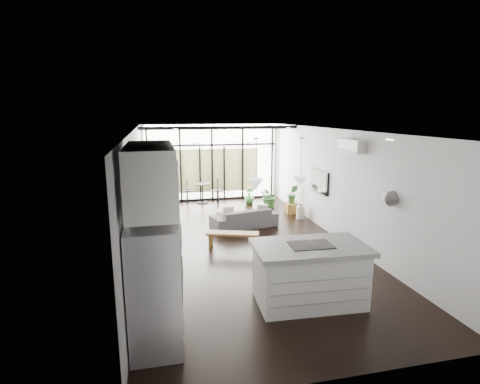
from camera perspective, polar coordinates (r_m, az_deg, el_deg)
name	(u,v)px	position (r m, az deg, el deg)	size (l,w,h in m)	color
floor	(243,243)	(9.44, 0.41, -7.82)	(5.00, 10.00, 0.00)	black
ceiling	(243,130)	(8.89, 0.44, 9.42)	(5.00, 10.00, 0.00)	silver
wall_left	(136,193)	(8.84, -15.56, -0.20)	(0.02, 10.00, 2.80)	silver
wall_right	(337,184)	(9.93, 14.61, 1.17)	(0.02, 10.00, 2.80)	silver
wall_back	(212,162)	(13.91, -4.34, 4.54)	(5.00, 0.02, 2.80)	silver
wall_front	(343,273)	(4.55, 15.43, -11.78)	(5.00, 0.02, 2.80)	silver
glazing	(212,163)	(13.79, -4.27, 4.47)	(5.00, 0.20, 2.80)	black
skylight	(215,126)	(12.81, -3.76, 10.06)	(4.70, 1.90, 0.06)	silver
neighbour_building	(212,171)	(13.90, -4.29, 3.28)	(3.50, 0.02, 1.60)	#CECA89
island	(310,274)	(6.60, 10.55, -12.19)	(1.89, 1.12, 1.03)	silver
cooktop	(311,245)	(6.41, 10.73, -7.92)	(0.71, 0.47, 0.01)	black
fridge	(154,289)	(5.32, -12.95, -14.15)	(0.68, 0.85, 1.77)	#9E9DA2
appliance_column	(157,243)	(5.82, -12.49, -7.62)	(0.66, 0.69, 2.55)	silver
upper_cabinets	(150,177)	(5.21, -13.53, 2.27)	(0.62, 1.75, 0.86)	silver
pendant_left	(256,184)	(6.32, 2.44, 1.23)	(0.26, 0.26, 0.18)	silver
pendant_right	(300,182)	(6.58, 9.18, 1.51)	(0.26, 0.26, 0.18)	silver
sofa	(244,215)	(10.61, 0.62, -3.50)	(1.87, 0.55, 0.73)	#464648
console_bench	(233,241)	(9.03, -1.14, -7.40)	(1.25, 0.31, 0.40)	brown
pouf	(225,217)	(10.97, -2.30, -3.84)	(0.52, 0.52, 0.41)	beige
crate	(292,208)	(12.30, 7.98, -2.42)	(0.43, 0.43, 0.32)	brown
plant_tall	(269,198)	(12.91, 4.51, -0.99)	(0.71, 0.78, 0.61)	#2D5E28
plant_med	(249,199)	(13.32, 1.40, -1.14)	(0.35, 0.62, 0.35)	#2D5E28
plant_crate	(293,199)	(12.23, 8.02, -1.07)	(0.34, 0.61, 0.27)	#2D5E28
milk_can	(301,211)	(11.65, 9.21, -2.84)	(0.25, 0.25, 0.49)	beige
bistro_set	(202,194)	(13.53, -5.74, -0.25)	(1.43, 0.57, 0.68)	black
tv	(319,181)	(10.81, 11.97, 1.62)	(0.05, 1.10, 0.65)	black
ac_unit	(351,146)	(9.03, 16.62, 6.75)	(0.22, 0.90, 0.30)	silver
framed_art	(136,191)	(8.32, -15.55, 0.11)	(0.04, 0.70, 0.90)	black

